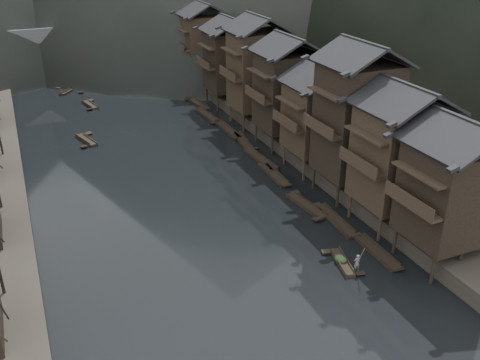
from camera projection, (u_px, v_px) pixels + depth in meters
water at (221, 256)px, 47.02m from camera, size 300.00×300.00×0.00m
right_bank at (325, 87)px, 92.17m from camera, size 40.00×200.00×1.80m
stilt_houses at (293, 81)px, 65.35m from camera, size 9.00×67.60×16.48m
moored_sampans at (229, 133)px, 73.95m from camera, size 3.12×71.25×0.47m
midriver_boats at (81, 99)px, 88.31m from camera, size 7.36×42.47×0.45m
stone_bridge at (86, 44)px, 104.34m from camera, size 40.00×6.00×9.00m
hero_sampan at (342, 262)px, 45.80m from camera, size 1.85×4.52×0.43m
cargo_heap at (341, 256)px, 45.72m from camera, size 0.98×1.29×0.59m
boatman at (357, 261)px, 44.23m from camera, size 0.60×0.41×1.60m
bamboo_pole at (362, 234)px, 43.19m from camera, size 0.81×2.00×3.47m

